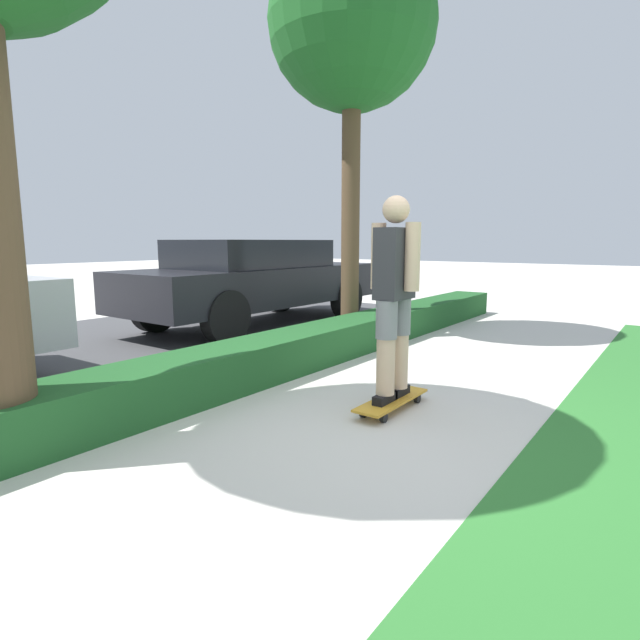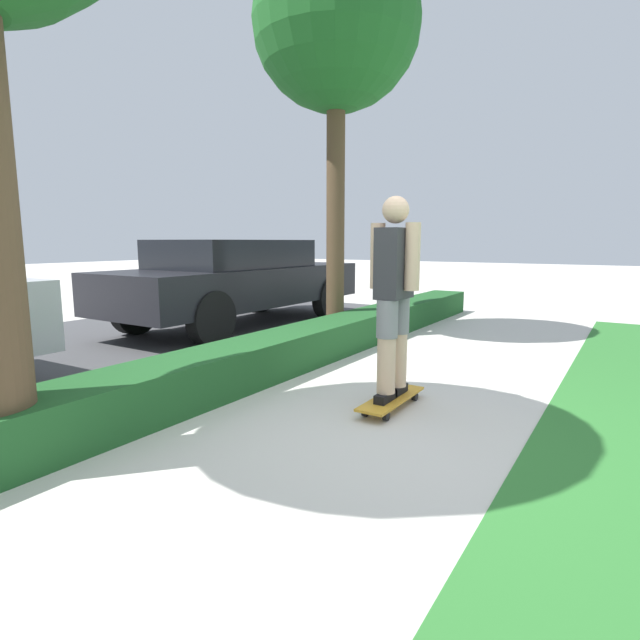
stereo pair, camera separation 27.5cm
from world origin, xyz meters
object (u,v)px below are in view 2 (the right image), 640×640
Objects in this scene: skater_person at (394,293)px; tree_mid at (336,28)px; parked_car_middle at (238,279)px; skateboard at (391,399)px.

skater_person is 0.31× the size of tree_mid.
tree_mid is (2.33, 1.94, 3.15)m from skater_person.
parked_car_middle is (2.43, 3.83, -0.19)m from skater_person.
skater_person is at bearing 0.00° from skateboard.
skater_person is 4.37m from tree_mid.
skater_person reaches higher than parked_car_middle.
tree_mid is 3.84m from parked_car_middle.
tree_mid is at bearing -92.81° from parked_car_middle.
tree_mid is (2.33, 1.94, 4.03)m from skateboard.
skateboard is at bearing -140.21° from tree_mid.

